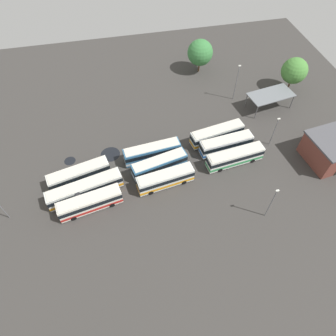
{
  "coord_description": "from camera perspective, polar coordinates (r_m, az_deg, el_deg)",
  "views": [
    {
      "loc": [
        -5.98,
        -35.69,
        47.09
      ],
      "look_at": [
        1.65,
        -0.81,
        1.49
      ],
      "focal_mm": 31.89,
      "sensor_mm": 36.0,
      "label": 1
    }
  ],
  "objects": [
    {
      "name": "ground_plane",
      "position": [
        59.38,
        -1.72,
        -0.55
      ],
      "size": [
        107.6,
        107.6,
        0.0
      ],
      "primitive_type": "plane",
      "color": "#383533"
    },
    {
      "name": "bus_row0_slot0",
      "position": [
        54.82,
        -14.66,
        -6.42
      ],
      "size": [
        11.55,
        4.53,
        3.42
      ],
      "color": "silver",
      "rests_on": "ground_plane"
    },
    {
      "name": "bus_row0_slot1",
      "position": [
        56.71,
        -15.62,
        -3.89
      ],
      "size": [
        14.02,
        5.43,
        3.42
      ],
      "color": "silver",
      "rests_on": "ground_plane"
    },
    {
      "name": "bus_row0_slot2",
      "position": [
        59.02,
        -16.61,
        -1.18
      ],
      "size": [
        11.84,
        5.1,
        3.42
      ],
      "color": "silver",
      "rests_on": "ground_plane"
    },
    {
      "name": "bus_row1_slot0",
      "position": [
        55.96,
        -0.49,
        -2.07
      ],
      "size": [
        11.12,
        4.08,
        3.42
      ],
      "color": "silver",
      "rests_on": "ground_plane"
    },
    {
      "name": "bus_row1_slot1",
      "position": [
        58.03,
        -1.64,
        0.63
      ],
      "size": [
        11.31,
        4.85,
        3.42
      ],
      "color": "teal",
      "rests_on": "ground_plane"
    },
    {
      "name": "bus_row1_slot2",
      "position": [
        60.21,
        -3.05,
        3.09
      ],
      "size": [
        11.71,
        3.61,
        3.42
      ],
      "color": "teal",
      "rests_on": "ground_plane"
    },
    {
      "name": "bus_row2_slot0",
      "position": [
        60.75,
        12.69,
        2.08
      ],
      "size": [
        11.9,
        3.89,
        3.42
      ],
      "color": "silver",
      "rests_on": "ground_plane"
    },
    {
      "name": "bus_row2_slot1",
      "position": [
        62.72,
        11.04,
        4.52
      ],
      "size": [
        11.28,
        3.66,
        3.42
      ],
      "color": "silver",
      "rests_on": "ground_plane"
    },
    {
      "name": "bus_row2_slot2",
      "position": [
        64.41,
        9.33,
        6.44
      ],
      "size": [
        11.86,
        4.46,
        3.42
      ],
      "color": "silver",
      "rests_on": "ground_plane"
    },
    {
      "name": "depot_building",
      "position": [
        67.17,
        28.43,
        3.0
      ],
      "size": [
        9.03,
        9.69,
        5.58
      ],
      "color": "brown",
      "rests_on": "ground_plane"
    },
    {
      "name": "maintenance_shelter",
      "position": [
        74.26,
        19.09,
        13.05
      ],
      "size": [
        11.0,
        6.69,
        3.8
      ],
      "color": "slate",
      "rests_on": "ground_plane"
    },
    {
      "name": "lamp_post_mid_lot",
      "position": [
        64.82,
        19.67,
        6.77
      ],
      "size": [
        0.56,
        0.28,
        7.33
      ],
      "color": "slate",
      "rests_on": "ground_plane"
    },
    {
      "name": "lamp_post_near_entrance",
      "position": [
        52.92,
        19.15,
        -6.22
      ],
      "size": [
        0.56,
        0.28,
        8.02
      ],
      "color": "slate",
      "rests_on": "ground_plane"
    },
    {
      "name": "lamp_post_far_corner",
      "position": [
        73.68,
        12.94,
        15.82
      ],
      "size": [
        0.56,
        0.28,
        9.29
      ],
      "color": "slate",
      "rests_on": "ground_plane"
    },
    {
      "name": "tree_north_edge",
      "position": [
        80.82,
        23.0,
        16.74
      ],
      "size": [
        6.14,
        6.14,
        8.42
      ],
      "color": "brown",
      "rests_on": "ground_plane"
    },
    {
      "name": "tree_west_edge",
      "position": [
        81.91,
        6.16,
        21.08
      ],
      "size": [
        6.51,
        6.51,
        8.68
      ],
      "color": "brown",
      "rests_on": "ground_plane"
    },
    {
      "name": "puddle_front_lane",
      "position": [
        64.17,
        -18.24,
        1.29
      ],
      "size": [
        2.31,
        2.31,
        0.01
      ],
      "primitive_type": "cylinder",
      "color": "black",
      "rests_on": "ground_plane"
    },
    {
      "name": "puddle_near_shelter",
      "position": [
        63.25,
        -10.97,
        2.59
      ],
      "size": [
        4.04,
        4.04,
        0.01
      ],
      "primitive_type": "cylinder",
      "color": "black",
      "rests_on": "ground_plane"
    }
  ]
}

